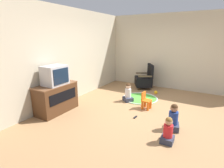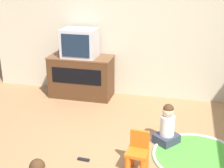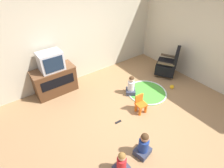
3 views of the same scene
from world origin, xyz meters
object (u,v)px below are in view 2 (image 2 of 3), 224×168
(tv_cabinet, at_px, (81,76))
(yellow_kid_chair, at_px, (138,155))
(television, at_px, (80,43))
(remote_control, at_px, (84,159))
(child_watching_center, at_px, (167,127))

(tv_cabinet, distance_m, yellow_kid_chair, 2.40)
(television, distance_m, remote_control, 2.27)
(tv_cabinet, bearing_deg, child_watching_center, -38.67)
(remote_control, bearing_deg, television, -66.96)
(tv_cabinet, distance_m, remote_control, 2.10)
(tv_cabinet, relative_size, remote_control, 7.37)
(child_watching_center, relative_size, remote_control, 3.72)
(child_watching_center, bearing_deg, remote_control, 162.56)
(television, height_order, remote_control, television)
(television, bearing_deg, child_watching_center, -38.19)
(tv_cabinet, bearing_deg, yellow_kid_chair, -55.65)
(tv_cabinet, xyz_separation_m, child_watching_center, (1.63, -1.31, -0.14))
(remote_control, bearing_deg, yellow_kid_chair, -179.22)
(child_watching_center, xyz_separation_m, remote_control, (-0.94, -0.64, -0.24))
(child_watching_center, distance_m, remote_control, 1.17)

